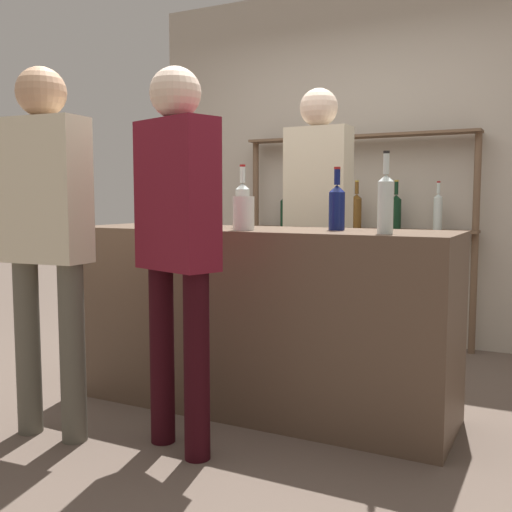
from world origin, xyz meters
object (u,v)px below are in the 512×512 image
(counter_bottle_3, at_px, (243,203))
(server_behind_counter, at_px, (318,204))
(counter_bottle_1, at_px, (385,202))
(customer_left, at_px, (46,221))
(customer_center, at_px, (177,226))
(counter_bottle_2, at_px, (337,206))
(cork_jar, at_px, (244,214))
(counter_bottle_0, at_px, (180,203))

(counter_bottle_3, height_order, server_behind_counter, server_behind_counter)
(counter_bottle_1, distance_m, counter_bottle_3, 0.90)
(customer_left, height_order, customer_center, customer_left)
(counter_bottle_2, bearing_deg, counter_bottle_1, -34.47)
(counter_bottle_3, height_order, customer_left, customer_left)
(cork_jar, xyz_separation_m, customer_left, (-0.69, -0.63, -0.03))
(cork_jar, height_order, server_behind_counter, server_behind_counter)
(customer_left, bearing_deg, counter_bottle_0, -10.55)
(cork_jar, distance_m, customer_left, 0.94)
(counter_bottle_3, bearing_deg, cork_jar, -60.65)
(counter_bottle_1, relative_size, customer_left, 0.21)
(cork_jar, bearing_deg, counter_bottle_1, 0.80)
(counter_bottle_2, height_order, cork_jar, counter_bottle_2)
(counter_bottle_3, distance_m, customer_left, 1.05)
(counter_bottle_1, bearing_deg, server_behind_counter, 126.77)
(counter_bottle_0, relative_size, counter_bottle_1, 0.91)
(counter_bottle_1, distance_m, server_behind_counter, 1.12)
(counter_bottle_0, bearing_deg, cork_jar, -27.51)
(server_behind_counter, height_order, customer_left, server_behind_counter)
(counter_bottle_3, bearing_deg, customer_left, -121.44)
(counter_bottle_3, xyz_separation_m, cork_jar, (0.15, -0.26, -0.05))
(counter_bottle_0, xyz_separation_m, customer_left, (-0.10, -0.94, -0.08))
(counter_bottle_1, distance_m, counter_bottle_2, 0.37)
(counter_bottle_1, xyz_separation_m, cork_jar, (-0.71, -0.01, -0.06))
(customer_center, bearing_deg, counter_bottle_2, -15.62)
(counter_bottle_3, height_order, customer_center, customer_center)
(counter_bottle_3, distance_m, cork_jar, 0.31)
(counter_bottle_1, xyz_separation_m, server_behind_counter, (-0.67, 0.90, -0.02))
(counter_bottle_3, xyz_separation_m, customer_left, (-0.55, -0.89, -0.08))
(counter_bottle_0, relative_size, counter_bottle_2, 1.07)
(counter_bottle_0, xyz_separation_m, counter_bottle_1, (1.31, -0.30, 0.01))
(counter_bottle_3, bearing_deg, customer_center, -83.81)
(counter_bottle_1, relative_size, counter_bottle_2, 1.17)
(counter_bottle_2, bearing_deg, counter_bottle_0, 174.73)
(counter_bottle_0, bearing_deg, server_behind_counter, 43.33)
(customer_center, bearing_deg, counter_bottle_1, -38.92)
(counter_bottle_0, relative_size, customer_center, 0.20)
(customer_left, xyz_separation_m, customer_center, (0.63, 0.15, -0.02))
(cork_jar, bearing_deg, counter_bottle_2, 27.70)
(counter_bottle_1, bearing_deg, counter_bottle_0, 167.10)
(counter_bottle_2, relative_size, customer_left, 0.18)
(counter_bottle_3, bearing_deg, counter_bottle_1, -16.40)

